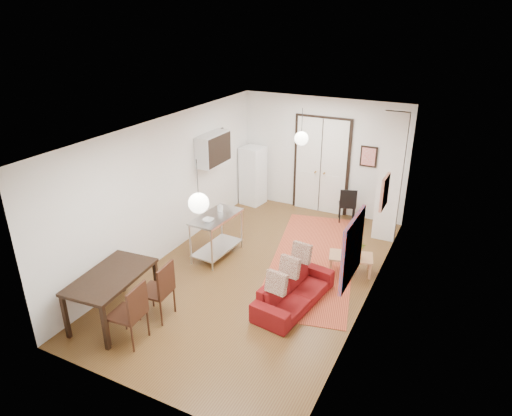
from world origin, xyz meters
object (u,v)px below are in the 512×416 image
at_px(kitchen_counter, 217,230).
at_px(dining_chair_far, 131,305).
at_px(coffee_table, 351,258).
at_px(black_side_chair, 348,200).
at_px(dining_table, 111,280).
at_px(dining_chair_near, 159,283).
at_px(sofa, 294,291).
at_px(fridge, 253,176).

bearing_deg(kitchen_counter, dining_chair_far, -83.44).
xyz_separation_m(coffee_table, kitchen_counter, (-2.69, -0.60, 0.28)).
xyz_separation_m(dining_chair_far, black_side_chair, (1.77, 5.85, -0.09)).
bearing_deg(dining_table, dining_chair_far, -22.24).
bearing_deg(dining_chair_near, coffee_table, 132.20).
distance_m(kitchen_counter, dining_chair_far, 2.84).
xyz_separation_m(sofa, kitchen_counter, (-2.11, 0.89, 0.34)).
distance_m(dining_chair_far, black_side_chair, 6.11).
bearing_deg(dining_chair_near, sofa, 117.67).
xyz_separation_m(fridge, dining_chair_near, (0.81, -5.05, -0.17)).
bearing_deg(kitchen_counter, sofa, -19.76).
xyz_separation_m(fridge, dining_table, (0.21, -5.51, -0.03)).
distance_m(dining_table, black_side_chair, 6.08).
bearing_deg(dining_table, black_side_chair, 67.10).
relative_size(dining_chair_near, black_side_chair, 1.18).
bearing_deg(black_side_chair, coffee_table, 88.98).
bearing_deg(dining_table, coffee_table, 45.60).
height_order(sofa, fridge, fridge).
height_order(fridge, dining_chair_near, fridge).
relative_size(dining_table, dining_chair_near, 1.53).
bearing_deg(fridge, black_side_chair, 10.03).
distance_m(fridge, dining_chair_near, 5.12).
relative_size(kitchen_counter, black_side_chair, 1.42).
bearing_deg(dining_table, dining_chair_near, 37.15).
distance_m(coffee_table, kitchen_counter, 2.77).
bearing_deg(coffee_table, dining_chair_far, -126.30).
xyz_separation_m(kitchen_counter, black_side_chair, (1.93, 3.01, -0.09)).
xyz_separation_m(kitchen_counter, dining_table, (-0.43, -2.59, 0.14)).
xyz_separation_m(sofa, coffee_table, (0.59, 1.49, 0.06)).
height_order(kitchen_counter, dining_chair_near, dining_chair_near).
relative_size(kitchen_counter, dining_chair_far, 1.20).
distance_m(coffee_table, dining_chair_near, 3.73).
height_order(coffee_table, kitchen_counter, kitchen_counter).
relative_size(coffee_table, black_side_chair, 1.06).
distance_m(coffee_table, fridge, 4.08).
distance_m(kitchen_counter, black_side_chair, 3.58).
bearing_deg(coffee_table, kitchen_counter, -167.52).
distance_m(dining_chair_near, black_side_chair, 5.44).
distance_m(coffee_table, black_side_chair, 2.53).
bearing_deg(black_side_chair, dining_chair_near, 52.60).
bearing_deg(black_side_chair, dining_table, 48.64).
relative_size(dining_table, black_side_chair, 1.80).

